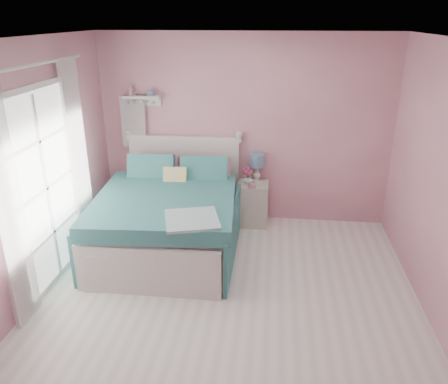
% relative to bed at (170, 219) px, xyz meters
% --- Properties ---
extents(floor, '(4.50, 4.50, 0.00)m').
position_rel_bed_xyz_m(floor, '(0.85, -1.20, -0.41)').
color(floor, silver).
rests_on(floor, ground).
extents(room_shell, '(4.50, 4.50, 4.50)m').
position_rel_bed_xyz_m(room_shell, '(0.85, -1.20, 1.17)').
color(room_shell, '#BF7986').
rests_on(room_shell, floor).
extents(bed, '(1.76, 2.14, 1.21)m').
position_rel_bed_xyz_m(bed, '(0.00, 0.00, 0.00)').
color(bed, silver).
rests_on(bed, floor).
extents(nightstand, '(0.42, 0.42, 0.61)m').
position_rel_bed_xyz_m(nightstand, '(1.00, 0.82, -0.10)').
color(nightstand, beige).
rests_on(nightstand, floor).
extents(table_lamp, '(0.20, 0.20, 0.40)m').
position_rel_bed_xyz_m(table_lamp, '(1.04, 0.92, 0.48)').
color(table_lamp, white).
rests_on(table_lamp, nightstand).
extents(vase, '(0.16, 0.16, 0.14)m').
position_rel_bed_xyz_m(vase, '(0.93, 0.80, 0.27)').
color(vase, white).
rests_on(vase, nightstand).
extents(teacup, '(0.10, 0.10, 0.07)m').
position_rel_bed_xyz_m(teacup, '(0.99, 0.68, 0.24)').
color(teacup, pink).
rests_on(teacup, nightstand).
extents(roses, '(0.14, 0.11, 0.12)m').
position_rel_bed_xyz_m(roses, '(0.93, 0.80, 0.39)').
color(roses, '#C44374').
rests_on(roses, vase).
extents(wall_shelf, '(0.50, 0.15, 0.25)m').
position_rel_bed_xyz_m(wall_shelf, '(-0.55, 0.99, 1.33)').
color(wall_shelf, silver).
rests_on(wall_shelf, room_shell).
extents(hanging_dress, '(0.34, 0.03, 0.72)m').
position_rel_bed_xyz_m(hanging_dress, '(-0.70, 0.98, 0.99)').
color(hanging_dress, white).
rests_on(hanging_dress, room_shell).
extents(french_door, '(0.04, 1.32, 2.16)m').
position_rel_bed_xyz_m(french_door, '(-1.12, -0.80, 0.67)').
color(french_door, silver).
rests_on(french_door, floor).
extents(curtain_near, '(0.04, 0.40, 2.32)m').
position_rel_bed_xyz_m(curtain_near, '(-1.07, -1.54, 0.77)').
color(curtain_near, white).
rests_on(curtain_near, floor).
extents(curtain_far, '(0.04, 0.40, 2.32)m').
position_rel_bed_xyz_m(curtain_far, '(-1.07, -0.06, 0.77)').
color(curtain_far, white).
rests_on(curtain_far, floor).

